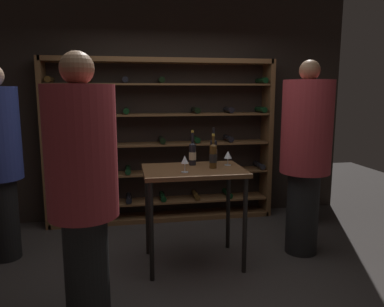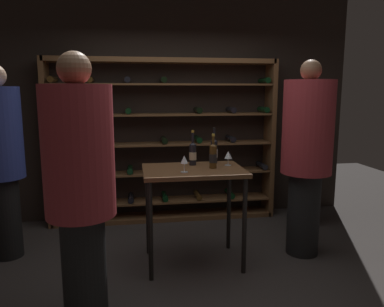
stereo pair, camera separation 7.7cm
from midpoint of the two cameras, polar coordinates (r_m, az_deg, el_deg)
ground_plane at (r=3.73m, az=1.21°, el=-17.81°), size 9.53×9.53×0.00m
back_wall at (r=5.06m, az=-2.30°, el=7.02°), size 4.83×0.10×2.98m
wine_rack at (r=4.87m, az=-4.10°, el=1.73°), size 2.97×0.32×2.13m
tasting_table at (r=3.62m, az=0.83°, el=-4.27°), size 0.98×0.68×0.97m
person_bystander_red_print at (r=4.94m, az=17.77°, el=0.82°), size 0.46×0.46×1.82m
person_host_in_suit at (r=3.98m, az=17.82°, el=0.49°), size 0.51×0.51×2.03m
person_guest_plum_blouse at (r=2.70m, az=-16.11°, el=-4.23°), size 0.49×0.50×1.98m
person_bystander_dark_jacket at (r=4.16m, az=-26.95°, el=-0.07°), size 0.44×0.44×1.98m
wine_bottle_red_label at (r=3.74m, az=0.72°, el=0.04°), size 0.07×0.07×0.36m
wine_bottle_black_capsule at (r=3.60m, az=3.89°, el=-0.33°), size 0.07×0.07×0.34m
wine_bottle_green_slim at (r=3.85m, az=3.99°, el=0.45°), size 0.07×0.07×0.37m
wine_glass_stemmed_center at (r=3.75m, az=6.20°, el=-0.30°), size 0.08×0.08×0.14m
wine_glass_stemmed_left at (r=3.41m, az=-0.56°, el=-1.06°), size 0.07×0.07×0.16m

